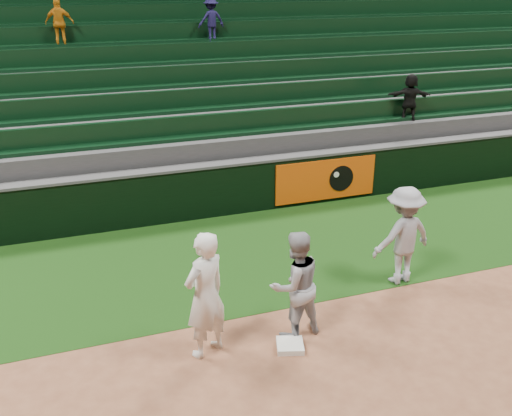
% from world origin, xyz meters
% --- Properties ---
extents(ground, '(70.00, 70.00, 0.00)m').
position_xyz_m(ground, '(0.00, 0.00, 0.00)').
color(ground, brown).
rests_on(ground, ground).
extents(foul_grass, '(36.00, 4.20, 0.01)m').
position_xyz_m(foul_grass, '(0.00, 3.00, 0.00)').
color(foul_grass, black).
rests_on(foul_grass, ground).
extents(first_base, '(0.50, 0.50, 0.09)m').
position_xyz_m(first_base, '(-0.04, -0.12, 0.04)').
color(first_base, white).
rests_on(first_base, ground).
extents(first_baseman, '(0.85, 0.75, 1.96)m').
position_xyz_m(first_baseman, '(-1.25, 0.20, 0.98)').
color(first_baseman, white).
rests_on(first_baseman, ground).
extents(baserunner, '(0.94, 0.79, 1.74)m').
position_xyz_m(baserunner, '(0.16, 0.22, 0.87)').
color(baserunner, '#9EA0A8').
rests_on(baserunner, ground).
extents(base_coach, '(1.24, 0.80, 1.82)m').
position_xyz_m(base_coach, '(2.61, 1.10, 0.92)').
color(base_coach, '#9C9EA9').
rests_on(base_coach, foul_grass).
extents(field_wall, '(36.00, 0.45, 1.25)m').
position_xyz_m(field_wall, '(0.03, 5.20, 0.63)').
color(field_wall, black).
rests_on(field_wall, ground).
extents(stadium_seating, '(36.00, 5.95, 4.85)m').
position_xyz_m(stadium_seating, '(0.00, 8.97, 1.70)').
color(stadium_seating, '#323234').
rests_on(stadium_seating, ground).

